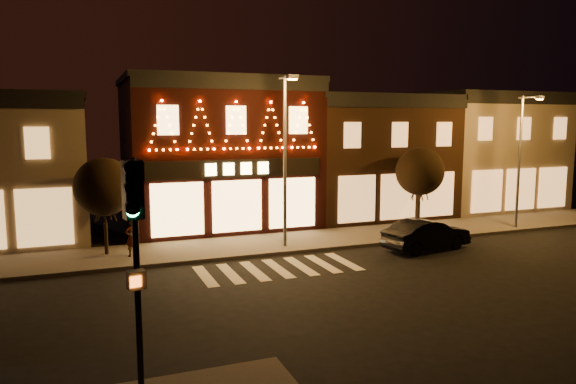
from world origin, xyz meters
TOP-DOWN VIEW (x-y plane):
  - ground at (0.00, 0.00)m, footprint 120.00×120.00m
  - sidewalk_far at (2.00, 8.00)m, footprint 44.00×4.00m
  - building_pulp at (0.00, 13.98)m, footprint 10.20×8.34m
  - building_right_a at (9.50, 13.99)m, footprint 9.20×8.28m
  - building_right_b at (18.50, 13.99)m, footprint 9.20×8.28m
  - traffic_signal_near at (-6.35, -5.02)m, footprint 0.41×0.53m
  - streetlamp_mid at (1.45, 6.84)m, footprint 0.60×1.79m
  - streetlamp_right at (14.91, 6.39)m, footprint 0.59×1.64m
  - tree_left at (-6.39, 8.45)m, footprint 2.54×2.54m
  - tree_right at (9.97, 8.60)m, footprint 2.64×2.64m
  - dark_sedan at (7.55, 4.51)m, footprint 4.59×2.27m
  - pedestrian at (-5.36, 7.64)m, footprint 0.72×0.61m

SIDE VIEW (x-z plane):
  - ground at x=0.00m, z-range 0.00..0.00m
  - sidewalk_far at x=2.00m, z-range 0.00..0.15m
  - dark_sedan at x=7.55m, z-range 0.00..1.45m
  - pedestrian at x=-5.36m, z-range 0.15..1.83m
  - tree_left at x=-6.39m, z-range 1.00..5.25m
  - tree_right at x=9.97m, z-range 1.03..5.44m
  - traffic_signal_near at x=-6.35m, z-range 1.19..6.26m
  - building_right_a at x=9.50m, z-range 0.01..7.51m
  - building_right_b at x=18.50m, z-range 0.01..7.81m
  - building_pulp at x=0.00m, z-range 0.01..8.31m
  - streetlamp_right at x=14.91m, z-range 0.77..7.90m
  - streetlamp_mid at x=1.45m, z-range 0.83..8.64m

